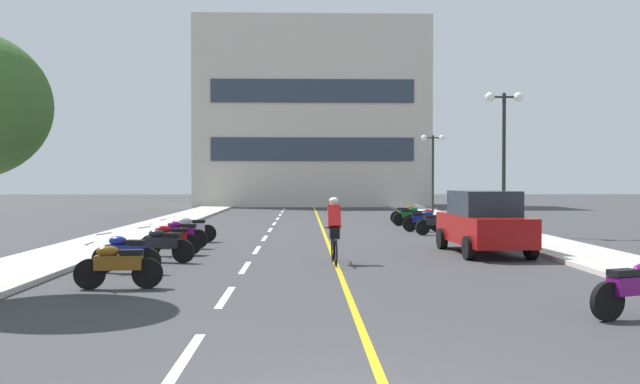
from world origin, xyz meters
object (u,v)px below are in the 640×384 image
street_lamp_mid (504,131)px  motorcycle_7 (436,223)px  motorcycle_4 (170,239)px  motorcycle_6 (191,229)px  motorcycle_0 (636,288)px  cyclist_rider (334,229)px  motorcycle_10 (410,215)px  street_lamp_far (433,155)px  motorcycle_11 (407,214)px  motorcycle_9 (423,218)px  parked_car_near (483,222)px  motorcycle_5 (180,233)px  motorcycle_1 (118,265)px  motorcycle_8 (424,220)px  motorcycle_3 (163,244)px  motorcycle_2 (125,253)px

street_lamp_mid → motorcycle_7: bearing=170.3°
motorcycle_4 → motorcycle_6: size_ratio=1.00×
motorcycle_0 → cyclist_rider: (-4.33, 6.70, 0.41)m
motorcycle_10 → motorcycle_6: bearing=-137.7°
motorcycle_0 → motorcycle_10: 20.50m
street_lamp_far → motorcycle_11: size_ratio=2.87×
motorcycle_6 → motorcycle_9: size_ratio=1.00×
parked_car_near → cyclist_rider: size_ratio=2.41×
motorcycle_4 → motorcycle_5: same height
motorcycle_0 → motorcycle_4: 12.33m
motorcycle_1 → motorcycle_9: (8.91, 15.77, 0.00)m
street_lamp_far → motorcycle_4: bearing=-118.5°
motorcycle_6 → motorcycle_7: (9.00, 2.89, 0.00)m
street_lamp_mid → motorcycle_5: street_lamp_mid is taller
street_lamp_far → motorcycle_8: bearing=-102.8°
motorcycle_1 → motorcycle_3: 4.13m
motorcycle_0 → motorcycle_6: same height
motorcycle_1 → motorcycle_6: bearing=91.3°
motorcycle_5 → cyclist_rider: (4.61, -3.77, 0.41)m
motorcycle_3 → motorcycle_10: same height
motorcycle_3 → motorcycle_5: same height
parked_car_near → motorcycle_2: bearing=-158.0°
motorcycle_10 → motorcycle_11: (0.12, 1.65, 0.00)m
street_lamp_mid → motorcycle_3: street_lamp_mid is taller
motorcycle_3 → motorcycle_6: (-0.21, 5.41, 0.00)m
parked_car_near → motorcycle_11: (-0.10, 13.33, -0.44)m
street_lamp_far → parked_car_near: street_lamp_far is taller
motorcycle_3 → motorcycle_8: same height
parked_car_near → motorcycle_1: (-8.82, -5.88, -0.44)m
motorcycle_1 → motorcycle_11: bearing=65.6°
street_lamp_far → motorcycle_11: street_lamp_far is taller
motorcycle_8 → motorcycle_11: bearing=88.5°
motorcycle_6 → cyclist_rider: bearing=-51.3°
motorcycle_1 → motorcycle_5: bearing=91.5°
motorcycle_3 → motorcycle_8: (8.58, 9.83, 0.00)m
parked_car_near → motorcycle_5: 9.18m
motorcycle_5 → motorcycle_10: 13.35m
cyclist_rider → motorcycle_6: bearing=128.7°
parked_car_near → motorcycle_0: size_ratio=2.61×
motorcycle_0 → motorcycle_10: size_ratio=0.98×
street_lamp_far → motorcycle_11: (-2.88, -7.98, -3.18)m
motorcycle_8 → motorcycle_4: bearing=-136.3°
motorcycle_3 → motorcycle_11: (8.72, 15.08, 0.00)m
street_lamp_far → motorcycle_2: bearing=-115.7°
street_lamp_mid → motorcycle_1: (-11.30, -12.00, -3.55)m
parked_car_near → motorcycle_8: bearing=91.7°
motorcycle_3 → motorcycle_7: size_ratio=1.00×
motorcycle_6 → motorcycle_9: same height
motorcycle_0 → motorcycle_5: 13.76m
motorcycle_4 → motorcycle_3: bearing=-85.4°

